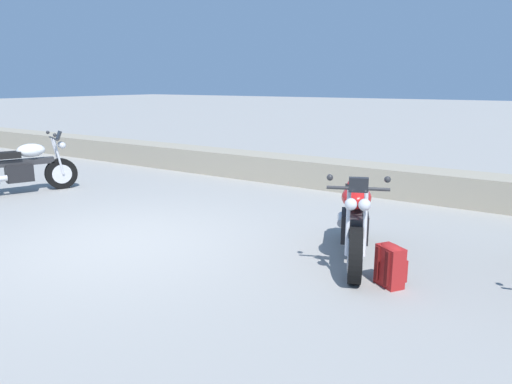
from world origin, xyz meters
TOP-DOWN VIEW (x-y plane):
  - ground_plane at (0.00, 0.00)m, footprint 120.00×120.00m
  - stone_wall at (0.00, 4.80)m, footprint 36.00×0.80m
  - motorcycle_white_near_left at (-3.91, 1.00)m, footprint 1.01×1.97m
  - motorcycle_red_centre at (2.88, 1.12)m, footprint 1.04×1.96m
  - rider_backpack at (3.50, 0.61)m, footprint 0.35×0.34m

SIDE VIEW (x-z plane):
  - ground_plane at x=0.00m, z-range 0.00..0.00m
  - rider_backpack at x=3.50m, z-range 0.01..0.48m
  - stone_wall at x=0.00m, z-range 0.00..0.55m
  - motorcycle_white_near_left at x=-3.91m, z-range -0.10..1.07m
  - motorcycle_red_centre at x=2.88m, z-range -0.10..1.07m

